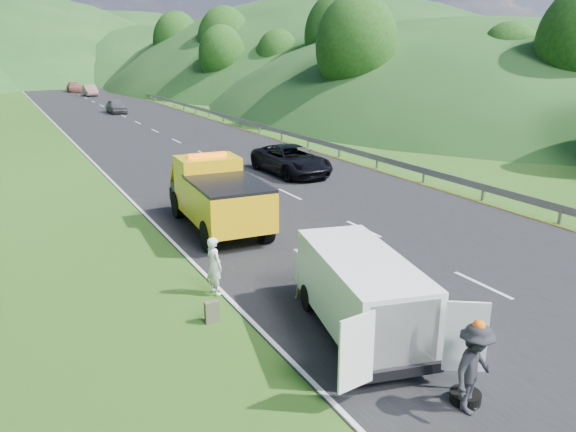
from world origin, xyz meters
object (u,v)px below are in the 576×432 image
spare_tire (465,402)px  passing_suv (291,174)px  child (304,299)px  woman (215,294)px  suitcase (212,312)px  tow_truck (218,195)px  worker (470,411)px  white_van (359,289)px

spare_tire → passing_suv: size_ratio=0.11×
child → passing_suv: bearing=78.1°
woman → passing_suv: woman is taller
child → passing_suv: (7.25, 14.28, 0.00)m
woman → spare_tire: bearing=-170.7°
suitcase → spare_tire: size_ratio=0.94×
tow_truck → worker: size_ratio=3.58×
woman → passing_suv: size_ratio=0.30×
tow_truck → suitcase: size_ratio=11.48×
passing_suv → suitcase: bearing=-126.7°
spare_tire → passing_suv: passing_suv is taller
child → tow_truck: bearing=103.3°
worker → spare_tire: worker is taller
white_van → woman: (-2.28, 3.70, -1.14)m
child → suitcase: 2.74m
white_van → child: 2.53m
white_van → woman: bearing=134.8°
tow_truck → worker: bearing=-85.8°
spare_tire → passing_suv: (6.78, 19.88, 0.00)m
child → woman: bearing=159.6°
woman → passing_suv: (9.30, 12.83, 0.00)m
woman → worker: (2.39, -7.31, 0.00)m
tow_truck → suitcase: bearing=-108.8°
white_van → passing_suv: (7.02, 16.53, -1.14)m
woman → tow_truck: bearing=-32.4°
white_van → suitcase: bearing=157.5°
passing_suv → woman: bearing=-127.9°
spare_tire → white_van: bearing=94.1°
tow_truck → spare_tire: (0.27, -12.61, -1.34)m
spare_tire → worker: bearing=-116.8°
child → passing_suv: passing_suv is taller
white_van → spare_tire: size_ratio=10.05×
worker → suitcase: worker is taller
tow_truck → white_van: 9.26m
child → worker: worker is taller
white_van → suitcase: size_ratio=10.71×
child → worker: (0.35, -5.86, 0.00)m
passing_suv → white_van: bearing=-115.0°
child → spare_tire: size_ratio=1.75×
white_van → spare_tire: bearing=-72.6°
tow_truck → passing_suv: tow_truck is taller
tow_truck → spare_tire: tow_truck is taller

